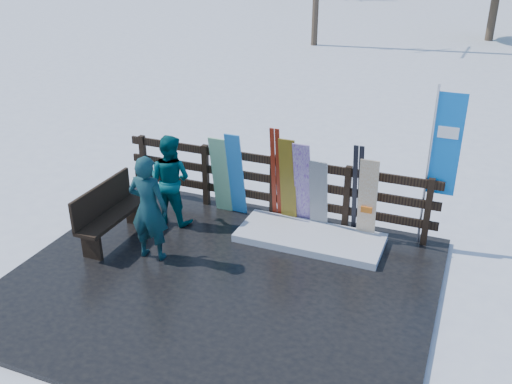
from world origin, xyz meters
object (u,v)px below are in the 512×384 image
at_px(person_back, 170,179).
at_px(snowboard_4, 318,196).
at_px(snowboard_1, 221,175).
at_px(bench, 109,211).
at_px(snowboard_5, 367,200).
at_px(snowboard_2, 288,182).
at_px(rental_flag, 442,151).
at_px(person_front, 149,208).
at_px(snowboard_0, 236,175).
at_px(snowboard_3, 303,186).

bearing_deg(person_back, snowboard_4, -163.26).
height_order(snowboard_1, snowboard_4, snowboard_1).
bearing_deg(bench, snowboard_5, 21.98).
xyz_separation_m(snowboard_1, person_back, (-0.65, -0.60, 0.06)).
bearing_deg(snowboard_1, bench, -129.09).
bearing_deg(person_back, bench, 60.38).
bearing_deg(snowboard_4, person_back, -166.12).
distance_m(bench, person_back, 1.16).
distance_m(snowboard_2, person_back, 1.98).
distance_m(rental_flag, person_front, 4.49).
relative_size(snowboard_2, person_front, 0.97).
distance_m(snowboard_4, person_front, 2.77).
bearing_deg(snowboard_0, person_back, -147.63).
distance_m(snowboard_5, rental_flag, 1.36).
relative_size(snowboard_1, person_front, 0.87).
xyz_separation_m(bench, snowboard_5, (3.83, 1.55, 0.20)).
xyz_separation_m(snowboard_2, snowboard_5, (1.34, 0.00, -0.09)).
height_order(snowboard_3, person_back, snowboard_3).
distance_m(snowboard_0, snowboard_4, 1.49).
bearing_deg(bench, snowboard_3, 29.34).
relative_size(snowboard_0, snowboard_3, 0.98).
distance_m(bench, snowboard_0, 2.21).
bearing_deg(snowboard_2, snowboard_5, 0.00).
bearing_deg(snowboard_3, person_back, -164.42).
bearing_deg(snowboard_4, snowboard_2, 180.00).
bearing_deg(snowboard_4, bench, -152.94).
relative_size(snowboard_3, person_front, 0.96).
relative_size(snowboard_0, snowboard_1, 1.08).
bearing_deg(snowboard_5, snowboard_2, 180.00).
height_order(bench, snowboard_1, snowboard_1).
bearing_deg(person_front, snowboard_4, -144.98).
bearing_deg(snowboard_2, snowboard_1, 180.00).
bearing_deg(snowboard_5, snowboard_3, 180.00).
relative_size(person_front, person_back, 1.07).
xyz_separation_m(snowboard_4, rental_flag, (1.80, 0.27, 0.96)).
xyz_separation_m(bench, snowboard_0, (1.55, 1.55, 0.26)).
xyz_separation_m(bench, person_front, (0.89, -0.20, 0.32)).
bearing_deg(snowboard_4, snowboard_0, 180.00).
xyz_separation_m(snowboard_0, person_front, (-0.66, -1.75, 0.06)).
height_order(bench, snowboard_5, snowboard_5).
xyz_separation_m(snowboard_1, snowboard_5, (2.58, -0.00, -0.01)).
bearing_deg(snowboard_2, rental_flag, 6.61).
xyz_separation_m(snowboard_2, snowboard_4, (0.53, 0.00, -0.15)).
relative_size(snowboard_4, rental_flag, 0.51).
bearing_deg(rental_flag, snowboard_2, -173.39).
xyz_separation_m(snowboard_1, snowboard_4, (1.77, -0.00, -0.07)).
distance_m(bench, snowboard_2, 2.95).
xyz_separation_m(snowboard_1, person_front, (-0.36, -1.75, 0.12)).
relative_size(bench, snowboard_0, 0.95).
relative_size(snowboard_1, person_back, 0.93).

